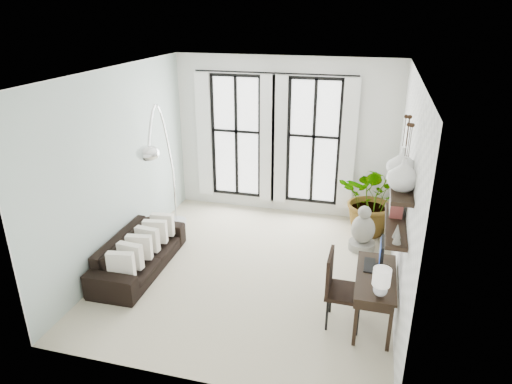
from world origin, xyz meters
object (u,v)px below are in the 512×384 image
(plant, at_px, (374,199))
(desk_chair, at_px, (338,285))
(desk, at_px, (376,280))
(buddha, at_px, (363,231))
(arc_lamp, at_px, (160,138))
(sofa, at_px, (139,253))

(plant, xyz_separation_m, desk_chair, (-0.39, -2.90, -0.10))
(desk, relative_size, buddha, 1.47)
(desk, relative_size, desk_chair, 1.16)
(desk_chair, relative_size, buddha, 1.26)
(desk, distance_m, desk_chair, 0.49)
(arc_lamp, bearing_deg, desk_chair, -24.12)
(sofa, xyz_separation_m, desk, (3.75, -0.46, 0.39))
(desk_chair, bearing_deg, sofa, 171.09)
(arc_lamp, height_order, buddha, arc_lamp)
(plant, distance_m, buddha, 0.80)
(sofa, relative_size, desk_chair, 1.95)
(plant, bearing_deg, desk_chair, -97.57)
(arc_lamp, xyz_separation_m, buddha, (3.41, 0.77, -1.67))
(sofa, height_order, desk_chair, desk_chair)
(sofa, xyz_separation_m, plant, (3.66, 2.34, 0.41))
(arc_lamp, bearing_deg, desk, -19.87)
(arc_lamp, bearing_deg, buddha, 12.76)
(plant, bearing_deg, desk, -88.15)
(plant, relative_size, desk_chair, 1.34)
(sofa, relative_size, desk, 1.67)
(desk, xyz_separation_m, buddha, (-0.23, 2.09, -0.34))
(desk_chair, bearing_deg, buddha, 84.48)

